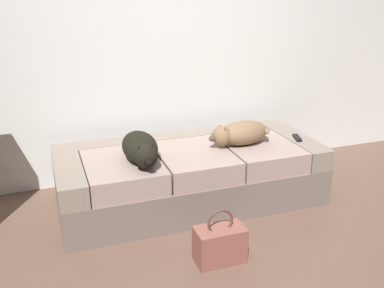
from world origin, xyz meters
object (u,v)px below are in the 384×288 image
(tv_remote, at_px, (297,138))
(dog_dark, at_px, (141,148))
(handbag, at_px, (220,244))
(dog_tan, at_px, (240,133))
(couch, at_px, (190,175))

(tv_remote, bearing_deg, dog_dark, -161.05)
(tv_remote, relative_size, handbag, 0.40)
(dog_tan, bearing_deg, dog_dark, -174.50)
(dog_tan, bearing_deg, couch, 170.58)
(dog_dark, bearing_deg, tv_remote, 1.73)
(tv_remote, distance_m, handbag, 1.32)
(handbag, bearing_deg, tv_remote, 36.50)
(dog_dark, relative_size, tv_remote, 4.05)
(couch, height_order, dog_dark, dog_dark)
(couch, bearing_deg, dog_tan, -9.42)
(dog_tan, distance_m, tv_remote, 0.52)
(dog_dark, height_order, tv_remote, dog_dark)
(dog_dark, xyz_separation_m, tv_remote, (1.35, 0.04, -0.09))
(dog_tan, xyz_separation_m, handbag, (-0.50, -0.79, -0.44))
(couch, relative_size, handbag, 5.56)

